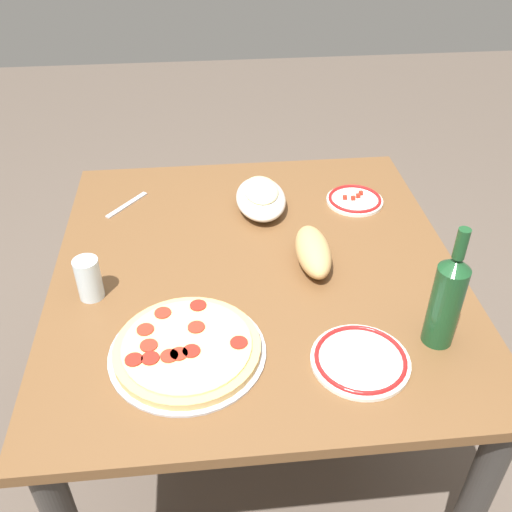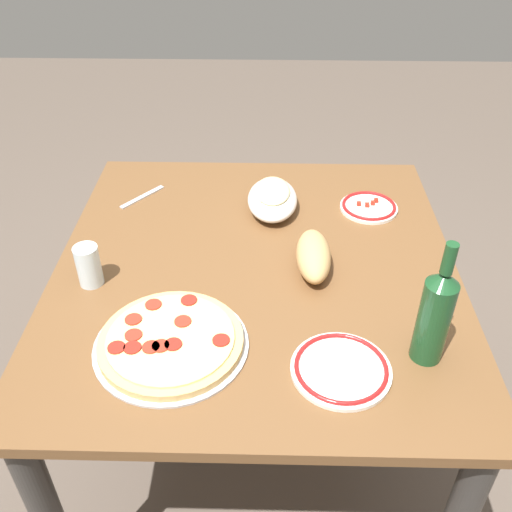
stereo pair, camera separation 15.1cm
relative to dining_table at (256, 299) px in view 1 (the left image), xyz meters
The scene contains 10 objects.
ground_plane 0.64m from the dining_table, ahead, with size 8.00×8.00×0.00m, color brown.
dining_table is the anchor object (origin of this frame).
pepperoni_pizza 0.38m from the dining_table, 148.66° to the left, with size 0.35×0.35×0.03m.
baked_pasta_dish 0.33m from the dining_table, ahead, with size 0.24×0.15×0.08m.
wine_bottle 0.55m from the dining_table, 129.69° to the right, with size 0.07×0.07×0.31m.
water_glass 0.46m from the dining_table, 101.28° to the left, with size 0.06×0.06×0.11m, color silver.
side_plate_near 0.44m from the dining_table, 152.58° to the right, with size 0.22×0.22×0.02m.
side_plate_far 0.46m from the dining_table, 49.74° to the right, with size 0.18×0.18×0.02m.
bread_loaf 0.22m from the dining_table, 93.67° to the right, with size 0.21×0.09×0.08m, color tan.
fork_left 0.51m from the dining_table, 47.40° to the left, with size 0.17×0.02×0.01m, color #B7B7BC.
Camera 1 is at (-1.20, 0.12, 1.70)m, focal length 40.14 mm.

